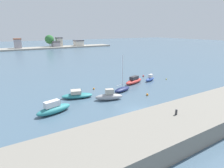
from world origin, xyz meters
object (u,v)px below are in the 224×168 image
Objects in this scene: mooring_bollard at (176,112)px; moored_boat_4 at (134,81)px; mooring_buoy_0 at (143,76)px; mooring_buoy_1 at (166,79)px; mooring_buoy_2 at (94,89)px; moored_boat_2 at (109,96)px; moored_boat_1 at (77,95)px; moored_boat_5 at (150,79)px; moored_boat_0 at (54,109)px; moored_boat_3 at (122,89)px; mooring_buoy_3 at (147,95)px.

mooring_bollard is 0.11× the size of moored_boat_4.
moored_boat_4 is 13.61× the size of mooring_buoy_0.
mooring_bollard reaches higher than mooring_buoy_0.
mooring_buoy_2 is (-18.06, 2.05, 0.05)m from mooring_buoy_1.
moored_boat_2 reaches higher than mooring_buoy_1.
moored_boat_1 is 13.54× the size of mooring_buoy_0.
mooring_bollard is at bearing -142.86° from moored_boat_5.
moored_boat_0 is 26.89m from mooring_buoy_0.
mooring_bollard is 20.65m from moored_boat_4.
moored_boat_2 is 0.69× the size of moored_boat_3.
moored_boat_5 is (14.23, 5.44, -0.09)m from moored_boat_2.
moored_boat_2 is at bearing -176.44° from moored_boat_5.
mooring_buoy_1 is (8.54, -1.47, -0.45)m from moored_boat_4.
moored_boat_1 reaches higher than mooring_buoy_1.
moored_boat_4 is at bearing 26.66° from moored_boat_1.
moored_boat_1 is 1.63× the size of moored_boat_5.
moored_boat_4 is 8.28m from mooring_buoy_3.
mooring_bollard is 0.09× the size of moored_boat_3.
mooring_buoy_0 is at bearing 11.06° from mooring_buoy_2.
mooring_buoy_0 is 5.75m from mooring_buoy_1.
mooring_bollard reaches higher than moored_boat_5.
moored_boat_5 is at bearing 0.20° from moored_boat_3.
moored_boat_1 is 14.27m from moored_boat_4.
moored_boat_1 is at bearing 156.87° from moored_boat_3.
moored_boat_3 is 6.30m from moored_boat_4.
mooring_bollard reaches higher than moored_boat_4.
moored_boat_0 is 12.97× the size of mooring_buoy_3.
moored_boat_2 is 18.31m from mooring_buoy_0.
moored_boat_5 reaches higher than mooring_buoy_3.
moored_boat_3 is at bearing -148.50° from mooring_buoy_0.
moored_boat_1 is 15.85× the size of mooring_buoy_2.
mooring_buoy_0 and mooring_buoy_3 have the same top height.
moored_boat_4 is 8.68m from mooring_buoy_1.
moored_boat_3 is at bearing -42.92° from mooring_buoy_2.
moored_boat_5 is at bearing 23.25° from moored_boat_1.
moored_boat_2 is 13.63× the size of mooring_buoy_2.
moored_boat_3 reaches higher than mooring_bollard.
moored_boat_2 is at bearing -166.55° from mooring_buoy_1.
moored_boat_0 reaches higher than mooring_buoy_2.
moored_boat_0 reaches higher than moored_boat_5.
mooring_bollard reaches higher than moored_boat_1.
mooring_bollard is 17.46m from moored_boat_1.
mooring_buoy_1 is at bearing -61.26° from mooring_buoy_0.
mooring_buoy_1 is at bearing 28.33° from mooring_buoy_3.
moored_boat_4 is 9.54m from mooring_buoy_2.
mooring_bollard reaches higher than moored_boat_0.
moored_boat_2 is at bearing -93.33° from mooring_buoy_2.
moored_boat_2 reaches higher than mooring_buoy_3.
moored_boat_3 is at bearing 178.86° from moored_boat_5.
mooring_buoy_3 is at bearing -8.59° from moored_boat_1.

